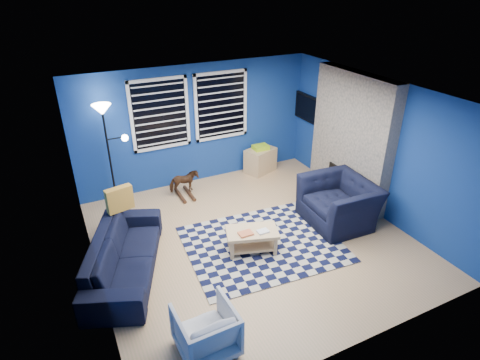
% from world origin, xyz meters
% --- Properties ---
extents(floor, '(5.00, 5.00, 0.00)m').
position_xyz_m(floor, '(0.00, 0.00, 0.00)').
color(floor, tan).
rests_on(floor, ground).
extents(ceiling, '(5.00, 5.00, 0.00)m').
position_xyz_m(ceiling, '(0.00, 0.00, 2.50)').
color(ceiling, white).
rests_on(ceiling, wall_back).
extents(wall_back, '(5.00, 0.00, 5.00)m').
position_xyz_m(wall_back, '(0.00, 2.50, 1.25)').
color(wall_back, navy).
rests_on(wall_back, floor).
extents(wall_left, '(0.00, 5.00, 5.00)m').
position_xyz_m(wall_left, '(-2.50, 0.00, 1.25)').
color(wall_left, navy).
rests_on(wall_left, floor).
extents(wall_right, '(0.00, 5.00, 5.00)m').
position_xyz_m(wall_right, '(2.50, 0.00, 1.25)').
color(wall_right, navy).
rests_on(wall_right, floor).
extents(fireplace, '(0.65, 2.00, 2.50)m').
position_xyz_m(fireplace, '(2.36, 0.50, 1.20)').
color(fireplace, gray).
rests_on(fireplace, floor).
extents(window_left, '(1.17, 0.06, 1.42)m').
position_xyz_m(window_left, '(-0.75, 2.46, 1.60)').
color(window_left, black).
rests_on(window_left, wall_back).
extents(window_right, '(1.17, 0.06, 1.42)m').
position_xyz_m(window_right, '(0.55, 2.46, 1.60)').
color(window_right, black).
rests_on(window_right, wall_back).
extents(tv, '(0.07, 1.00, 0.58)m').
position_xyz_m(tv, '(2.45, 2.00, 1.40)').
color(tv, black).
rests_on(tv, wall_right).
extents(rug, '(2.65, 2.19, 0.02)m').
position_xyz_m(rug, '(0.09, -0.21, 0.01)').
color(rug, black).
rests_on(rug, floor).
extents(sofa, '(2.36, 1.62, 0.64)m').
position_xyz_m(sofa, '(-2.10, 0.09, 0.32)').
color(sofa, black).
rests_on(sofa, floor).
extents(armchair_big, '(1.29, 1.14, 0.81)m').
position_xyz_m(armchair_big, '(1.65, -0.20, 0.40)').
color(armchair_big, black).
rests_on(armchair_big, floor).
extents(armchair_bent, '(0.69, 0.71, 0.63)m').
position_xyz_m(armchair_bent, '(-1.54, -1.75, 0.31)').
color(armchair_bent, gray).
rests_on(armchair_bent, floor).
extents(rocking_horse, '(0.29, 0.59, 0.49)m').
position_xyz_m(rocking_horse, '(-0.53, 1.93, 0.31)').
color(rocking_horse, '#432715').
rests_on(rocking_horse, floor).
extents(coffee_table, '(0.93, 0.70, 0.41)m').
position_xyz_m(coffee_table, '(-0.15, -0.28, 0.29)').
color(coffee_table, '#DCAF7C').
rests_on(coffee_table, rug).
extents(cabinet, '(0.77, 0.64, 0.64)m').
position_xyz_m(cabinet, '(1.39, 2.25, 0.28)').
color(cabinet, '#DCAF7C').
rests_on(cabinet, floor).
extents(floor_lamp, '(0.55, 0.34, 2.01)m').
position_xyz_m(floor_lamp, '(-1.81, 2.23, 1.64)').
color(floor_lamp, black).
rests_on(floor_lamp, floor).
extents(throw_pillow, '(0.44, 0.21, 0.41)m').
position_xyz_m(throw_pillow, '(-1.95, 0.85, 0.84)').
color(throw_pillow, gold).
rests_on(throw_pillow, sofa).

